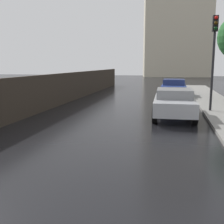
% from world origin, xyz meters
% --- Properties ---
extents(car_blue_mid_road, '(1.93, 4.32, 1.35)m').
position_xyz_m(car_blue_mid_road, '(2.60, 19.37, 0.71)').
color(car_blue_mid_road, navy).
rests_on(car_blue_mid_road, ground).
extents(car_silver_far_ahead, '(1.93, 4.26, 1.35)m').
position_xyz_m(car_silver_far_ahead, '(2.53, 10.52, 0.72)').
color(car_silver_far_ahead, '#B2B5BA').
rests_on(car_silver_far_ahead, ground).
extents(traffic_light, '(0.26, 0.39, 4.68)m').
position_xyz_m(traffic_light, '(4.39, 12.16, 3.36)').
color(traffic_light, black).
rests_on(traffic_light, sidewalk_strip).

